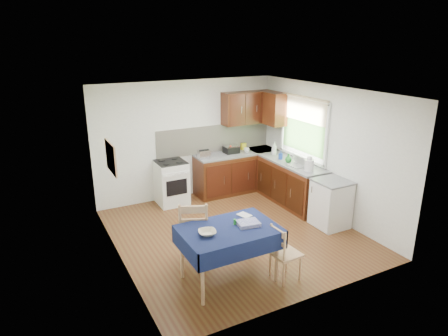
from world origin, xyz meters
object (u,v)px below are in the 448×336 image
chair_near (284,252)px  kettle (309,164)px  sandwich_press (231,149)px  toaster (204,154)px  chair_far (194,231)px  dish_rack (300,164)px  dining_table (229,235)px

chair_near → kettle: (1.72, 1.62, 0.58)m
sandwich_press → toaster: bearing=-160.3°
chair_far → toaster: 2.70m
chair_far → toaster: toaster is taller
chair_far → kettle: bearing=-142.5°
toaster → dish_rack: bearing=-36.4°
dining_table → chair_far: 0.67m
chair_far → chair_near: 1.36m
dish_rack → kettle: 0.36m
dining_table → chair_near: chair_near is taller
toaster → chair_near: bearing=-89.3°
kettle → dish_rack: bearing=81.6°
chair_far → sandwich_press: sandwich_press is taller
dining_table → dish_rack: bearing=8.2°
chair_near → sandwich_press: (1.00, 3.39, 0.54)m
dish_rack → kettle: size_ratio=1.44×
sandwich_press → dish_rack: 1.63m
dish_rack → chair_far: bearing=-177.7°
dining_table → toaster: (0.98, 2.94, 0.28)m
toaster → dining_table: bearing=-102.7°
chair_near → toaster: 3.35m
dining_table → dish_rack: dish_rack is taller
dining_table → sandwich_press: bearing=36.1°
sandwich_press → kettle: size_ratio=1.03×
chair_near → chair_far: bearing=42.0°
chair_far → sandwich_press: 3.17m
chair_far → dish_rack: (2.74, 1.01, 0.36)m
chair_near → dish_rack: bearing=-45.8°
toaster → dish_rack: dish_rack is taller
chair_near → kettle: size_ratio=2.86×
chair_near → dish_rack: 2.68m
dining_table → kettle: kettle is taller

